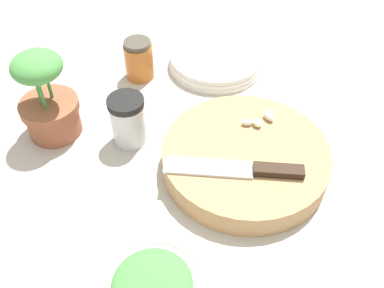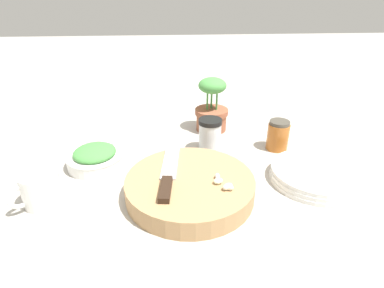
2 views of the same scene
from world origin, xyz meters
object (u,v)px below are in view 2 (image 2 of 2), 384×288
object	(u,v)px
plate_stack	(314,175)
honey_jar	(278,135)
garlic_cloves	(224,183)
spice_jar	(210,135)
chef_knife	(168,174)
herb_bowl	(95,157)
potted_herb	(212,108)
coffee_mug	(40,189)
cutting_board	(191,186)

from	to	relation	value
plate_stack	honey_jar	size ratio (longest dim) A/B	2.43
garlic_cloves	spice_jar	bearing A→B (deg)	89.19
chef_knife	herb_bowl	bearing A→B (deg)	150.37
chef_knife	honey_jar	xyz separation A→B (m)	(0.31, 0.18, -0.01)
garlic_cloves	honey_jar	xyz separation A→B (m)	(0.19, 0.23, -0.01)
herb_bowl	honey_jar	world-z (taller)	honey_jar
herb_bowl	potted_herb	distance (m)	0.38
garlic_cloves	plate_stack	world-z (taller)	garlic_cloves
plate_stack	honey_jar	xyz separation A→B (m)	(-0.04, 0.16, 0.03)
chef_knife	coffee_mug	size ratio (longest dim) A/B	2.43
plate_stack	potted_herb	distance (m)	0.37
spice_jar	coffee_mug	bearing A→B (deg)	-151.68
honey_jar	potted_herb	bearing A→B (deg)	139.16
chef_knife	potted_herb	size ratio (longest dim) A/B	1.30
coffee_mug	plate_stack	bearing A→B (deg)	3.54
herb_bowl	plate_stack	xyz separation A→B (m)	(0.53, -0.11, -0.01)
chef_knife	herb_bowl	size ratio (longest dim) A/B	1.53
potted_herb	chef_knife	bearing A→B (deg)	-113.02
garlic_cloves	honey_jar	world-z (taller)	honey_jar
spice_jar	plate_stack	xyz separation A→B (m)	(0.23, -0.17, -0.03)
cutting_board	spice_jar	bearing A→B (deg)	71.19
garlic_cloves	potted_herb	size ratio (longest dim) A/B	0.36
chef_knife	honey_jar	bearing A→B (deg)	36.93
spice_jar	potted_herb	size ratio (longest dim) A/B	0.56
garlic_cloves	honey_jar	size ratio (longest dim) A/B	0.73
garlic_cloves	potted_herb	world-z (taller)	potted_herb
herb_bowl	plate_stack	world-z (taller)	herb_bowl
coffee_mug	herb_bowl	bearing A→B (deg)	61.60
garlic_cloves	potted_herb	xyz separation A→B (m)	(0.03, 0.38, 0.02)
spice_jar	potted_herb	xyz separation A→B (m)	(0.02, 0.14, 0.02)
herb_bowl	coffee_mug	distance (m)	0.17
spice_jar	honey_jar	bearing A→B (deg)	-1.42
plate_stack	honey_jar	distance (m)	0.17
chef_knife	potted_herb	xyz separation A→B (m)	(0.14, 0.33, 0.02)
herb_bowl	chef_knife	bearing A→B (deg)	-35.58
honey_jar	potted_herb	xyz separation A→B (m)	(-0.17, 0.15, 0.03)
potted_herb	garlic_cloves	bearing A→B (deg)	-94.13
spice_jar	plate_stack	size ratio (longest dim) A/B	0.46
plate_stack	coffee_mug	bearing A→B (deg)	-176.46
garlic_cloves	plate_stack	distance (m)	0.24
chef_knife	plate_stack	distance (m)	0.35
coffee_mug	honey_jar	distance (m)	0.61
cutting_board	potted_herb	world-z (taller)	potted_herb
cutting_board	garlic_cloves	bearing A→B (deg)	-27.79
garlic_cloves	herb_bowl	world-z (taller)	garlic_cloves
garlic_cloves	coffee_mug	world-z (taller)	coffee_mug
cutting_board	potted_herb	xyz separation A→B (m)	(0.09, 0.34, 0.05)
herb_bowl	coffee_mug	size ratio (longest dim) A/B	1.59
herb_bowl	plate_stack	distance (m)	0.54
chef_knife	spice_jar	size ratio (longest dim) A/B	2.34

